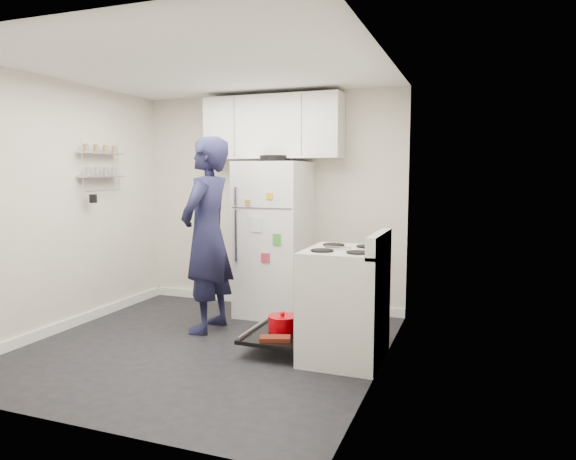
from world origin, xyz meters
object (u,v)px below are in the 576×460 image
at_px(open_oven_door, 281,330).
at_px(refrigerator, 274,238).
at_px(person, 207,235).
at_px(electric_range, 343,305).

xyz_separation_m(open_oven_door, refrigerator, (-0.50, 1.08, 0.68)).
distance_m(open_oven_door, person, 1.23).
bearing_deg(person, electric_range, 77.84).
bearing_deg(person, refrigerator, 152.78).
height_order(open_oven_door, person, person).
distance_m(electric_range, open_oven_door, 0.65).
bearing_deg(open_oven_door, person, 162.11).
bearing_deg(electric_range, refrigerator, 134.60).
distance_m(electric_range, person, 1.60).
xyz_separation_m(open_oven_door, person, (-0.90, 0.29, 0.79)).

